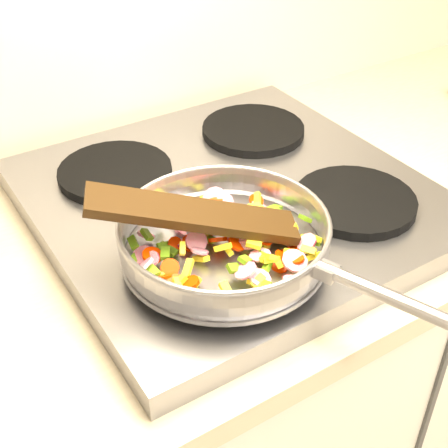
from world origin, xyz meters
TOP-DOWN VIEW (x-y plane):
  - cooktop at (-0.70, 1.67)m, footprint 0.60×0.60m
  - grate_fl at (-0.84, 1.52)m, footprint 0.19×0.19m
  - grate_fr at (-0.56, 1.52)m, footprint 0.19×0.19m
  - grate_bl at (-0.84, 1.81)m, footprint 0.19×0.19m
  - grate_br at (-0.56, 1.81)m, footprint 0.19×0.19m
  - saute_pan at (-0.81, 1.52)m, footprint 0.32×0.47m
  - vegetable_heap at (-0.81, 1.51)m, footprint 0.27×0.27m
  - wooden_spatula at (-0.84, 1.54)m, footprint 0.28×0.18m

SIDE VIEW (x-z plane):
  - cooktop at x=-0.70m, z-range 0.90..0.94m
  - grate_fl at x=-0.84m, z-range 0.94..0.96m
  - grate_fr at x=-0.56m, z-range 0.94..0.96m
  - grate_bl at x=-0.84m, z-range 0.94..0.96m
  - grate_br at x=-0.56m, z-range 0.94..0.96m
  - vegetable_heap at x=-0.81m, z-range 0.95..1.00m
  - saute_pan at x=-0.81m, z-range 0.96..1.01m
  - wooden_spatula at x=-0.84m, z-range 0.97..1.06m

